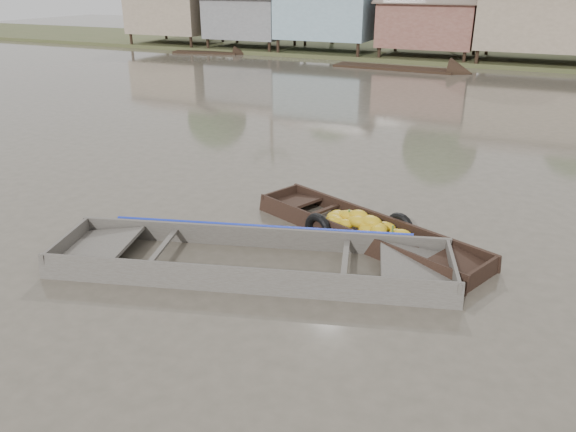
% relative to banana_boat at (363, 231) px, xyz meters
% --- Properties ---
extents(ground, '(120.00, 120.00, 0.00)m').
position_rel_banana_boat_xyz_m(ground, '(-0.75, -1.99, -0.13)').
color(ground, '#504A3D').
rests_on(ground, ground).
extents(riverbank, '(120.00, 12.47, 10.22)m').
position_rel_banana_boat_xyz_m(riverbank, '(2.28, 29.88, 2.94)').
color(riverbank, '#384723').
rests_on(riverbank, ground).
extents(banana_boat, '(5.24, 3.07, 0.72)m').
position_rel_banana_boat_xyz_m(banana_boat, '(0.00, 0.00, 0.00)').
color(banana_boat, black).
rests_on(banana_boat, ground).
extents(viewer_boat, '(7.33, 3.81, 0.57)m').
position_rel_banana_boat_xyz_m(viewer_boat, '(-1.38, -2.09, -0.08)').
color(viewer_boat, '#433E39').
rests_on(viewer_boat, ground).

